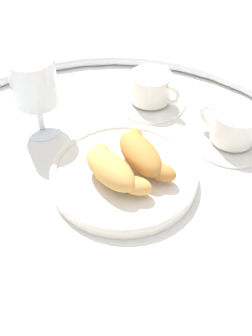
# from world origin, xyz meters

# --- Properties ---
(ground_plane) EXTENTS (2.20, 2.20, 0.00)m
(ground_plane) POSITION_xyz_m (0.00, 0.00, 0.00)
(ground_plane) COLOR silver
(table_chrome_rim) EXTENTS (0.75, 0.75, 0.02)m
(table_chrome_rim) POSITION_xyz_m (0.00, 0.00, 0.01)
(table_chrome_rim) COLOR silver
(table_chrome_rim) RESTS_ON ground_plane
(pastry_plate) EXTENTS (0.23, 0.23, 0.02)m
(pastry_plate) POSITION_xyz_m (0.00, 0.03, 0.01)
(pastry_plate) COLOR silver
(pastry_plate) RESTS_ON ground_plane
(croissant_large) EXTENTS (0.14, 0.07, 0.04)m
(croissant_large) POSITION_xyz_m (0.00, 0.00, 0.04)
(croissant_large) COLOR #D6994C
(croissant_large) RESTS_ON pastry_plate
(croissant_small) EXTENTS (0.13, 0.09, 0.04)m
(croissant_small) POSITION_xyz_m (0.01, 0.06, 0.04)
(croissant_small) COLOR #BC7A38
(croissant_small) RESTS_ON pastry_plate
(coffee_cup_near) EXTENTS (0.14, 0.14, 0.06)m
(coffee_cup_near) POSITION_xyz_m (0.06, 0.22, 0.03)
(coffee_cup_near) COLOR silver
(coffee_cup_near) RESTS_ON ground_plane
(coffee_cup_far) EXTENTS (0.14, 0.14, 0.06)m
(coffee_cup_far) POSITION_xyz_m (-0.11, 0.21, 0.03)
(coffee_cup_far) COLOR silver
(coffee_cup_far) RESTS_ON ground_plane
(juice_glass_left) EXTENTS (0.08, 0.08, 0.14)m
(juice_glass_left) POSITION_xyz_m (-0.19, 0.01, 0.09)
(juice_glass_left) COLOR white
(juice_glass_left) RESTS_ON ground_plane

